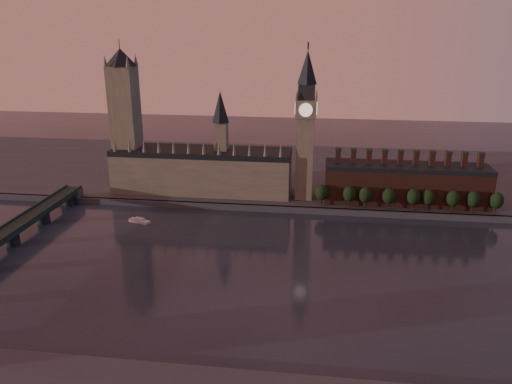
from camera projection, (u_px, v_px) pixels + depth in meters
The scene contains 16 objects.
ground at pixel (275, 275), 255.89m from camera, with size 900.00×900.00×0.00m, color black.
north_bank at pixel (295, 173), 422.43m from camera, with size 900.00×182.00×4.00m.
palace_of_westminster at pixel (202, 168), 364.69m from camera, with size 130.00×30.30×74.00m.
victoria_tower at pixel (125, 116), 359.51m from camera, with size 24.00×24.00×108.00m.
big_ben at pixel (306, 125), 339.69m from camera, with size 15.00×15.00×107.00m.
chimney_block at pixel (406, 183), 343.70m from camera, with size 110.00×25.00×37.00m.
embankment_tree_0 at pixel (322, 193), 338.09m from camera, with size 8.60×8.60×14.88m.
embankment_tree_1 at pixel (349, 194), 335.54m from camera, with size 8.60×8.60×14.88m.
embankment_tree_2 at pixel (365, 195), 333.54m from camera, with size 8.60×8.60×14.88m.
embankment_tree_3 at pixel (389, 196), 331.22m from camera, with size 8.60×8.60×14.88m.
embankment_tree_4 at pixel (413, 197), 329.58m from camera, with size 8.60×8.60×14.88m.
embankment_tree_5 at pixel (428, 197), 328.97m from camera, with size 8.60×8.60×14.88m.
embankment_tree_6 at pixel (453, 199), 326.58m from camera, with size 8.60×8.60×14.88m.
embankment_tree_7 at pixel (473, 199), 325.27m from camera, with size 8.60×8.60×14.88m.
embankment_tree_8 at pixel (497, 201), 322.91m from camera, with size 8.60×8.60×14.88m.
river_boat at pixel (139, 221), 323.01m from camera, with size 15.33×9.10×2.96m.
Camera 1 is at (19.72, -227.99, 122.53)m, focal length 35.00 mm.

